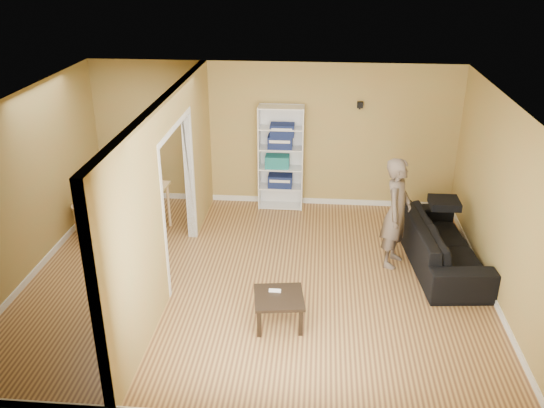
{
  "coord_description": "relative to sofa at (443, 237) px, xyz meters",
  "views": [
    {
      "loc": [
        0.83,
        -7.08,
        4.38
      ],
      "look_at": [
        0.2,
        0.2,
        1.1
      ],
      "focal_mm": 38.0,
      "sensor_mm": 36.0,
      "label": 1
    }
  ],
  "objects": [
    {
      "name": "room_shell",
      "position": [
        -2.7,
        -0.68,
        0.86
      ],
      "size": [
        6.5,
        6.5,
        6.5
      ],
      "color": "tan",
      "rests_on": "ground"
    },
    {
      "name": "partition",
      "position": [
        -3.9,
        -0.68,
        0.86
      ],
      "size": [
        0.22,
        5.5,
        2.6
      ],
      "primitive_type": null,
      "color": "#B18A47",
      "rests_on": "ground"
    },
    {
      "name": "wall_speaker",
      "position": [
        -1.2,
        2.01,
        1.46
      ],
      "size": [
        0.1,
        0.1,
        0.1
      ],
      "primitive_type": "cube",
      "color": "black",
      "rests_on": "room_shell"
    },
    {
      "name": "sofa",
      "position": [
        0.0,
        0.0,
        0.0
      ],
      "size": [
        2.42,
        1.23,
        0.89
      ],
      "primitive_type": "imported",
      "rotation": [
        0.0,
        0.0,
        1.67
      ],
      "color": "black",
      "rests_on": "ground"
    },
    {
      "name": "person",
      "position": [
        -0.71,
        -0.05,
        0.53
      ],
      "size": [
        0.86,
        0.78,
        1.96
      ],
      "primitive_type": "imported",
      "rotation": [
        0.0,
        0.0,
        1.2
      ],
      "color": "slate",
      "rests_on": "ground"
    },
    {
      "name": "bookshelf",
      "position": [
        -2.54,
        1.92,
        0.5
      ],
      "size": [
        0.79,
        0.35,
        1.88
      ],
      "color": "white",
      "rests_on": "ground"
    },
    {
      "name": "paper_box_navy_a",
      "position": [
        -2.55,
        1.87,
        0.06
      ],
      "size": [
        0.43,
        0.28,
        0.22
      ],
      "primitive_type": "cube",
      "color": "#1C204A",
      "rests_on": "bookshelf"
    },
    {
      "name": "paper_box_teal",
      "position": [
        -2.61,
        1.87,
        0.43
      ],
      "size": [
        0.42,
        0.28,
        0.22
      ],
      "primitive_type": "cube",
      "color": "#176465",
      "rests_on": "bookshelf"
    },
    {
      "name": "paper_box_navy_b",
      "position": [
        -2.56,
        1.87,
        0.8
      ],
      "size": [
        0.43,
        0.28,
        0.22
      ],
      "primitive_type": "cube",
      "color": "navy",
      "rests_on": "bookshelf"
    },
    {
      "name": "paper_box_navy_c",
      "position": [
        -2.52,
        1.87,
        1.01
      ],
      "size": [
        0.42,
        0.27,
        0.21
      ],
      "primitive_type": "cube",
      "color": "#181549",
      "rests_on": "bookshelf"
    },
    {
      "name": "coffee_table",
      "position": [
        -2.31,
        -1.72,
        -0.1
      ],
      "size": [
        0.61,
        0.61,
        0.41
      ],
      "rotation": [
        0.0,
        0.0,
        0.14
      ],
      "color": "black",
      "rests_on": "ground"
    },
    {
      "name": "game_controller",
      "position": [
        -2.36,
        -1.63,
        -0.02
      ],
      "size": [
        0.15,
        0.04,
        0.03
      ],
      "primitive_type": "cube",
      "color": "white",
      "rests_on": "coffee_table"
    },
    {
      "name": "dining_table",
      "position": [
        -5.0,
        0.58,
        0.29
      ],
      "size": [
        1.3,
        0.87,
        0.81
      ],
      "rotation": [
        0.0,
        0.0,
        -0.09
      ],
      "color": "#D8B86A",
      "rests_on": "ground"
    },
    {
      "name": "chair_left",
      "position": [
        -5.73,
        0.64,
        0.02
      ],
      "size": [
        0.52,
        0.52,
        0.94
      ],
      "primitive_type": null,
      "rotation": [
        0.0,
        0.0,
        -1.32
      ],
      "color": "#D5BA88",
      "rests_on": "ground"
    },
    {
      "name": "chair_near",
      "position": [
        -4.91,
        -0.1,
        0.07
      ],
      "size": [
        0.6,
        0.6,
        1.03
      ],
      "primitive_type": null,
      "rotation": [
        0.0,
        0.0,
        0.34
      ],
      "color": "tan",
      "rests_on": "ground"
    },
    {
      "name": "chair_far",
      "position": [
        -4.9,
        1.18,
        -0.01
      ],
      "size": [
        0.47,
        0.47,
        0.87
      ],
      "primitive_type": null,
      "rotation": [
        0.0,
        0.0,
        3.34
      ],
      "color": "#CFB67C",
      "rests_on": "ground"
    }
  ]
}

